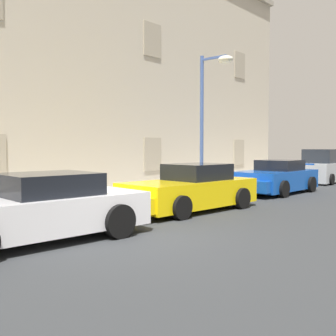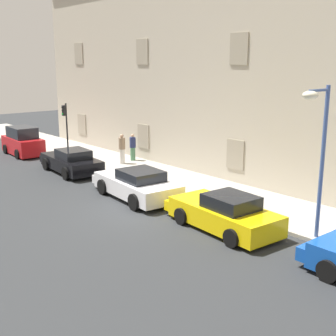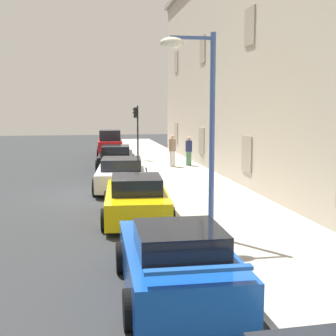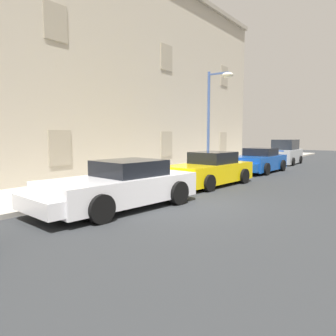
{
  "view_description": "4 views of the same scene",
  "coord_description": "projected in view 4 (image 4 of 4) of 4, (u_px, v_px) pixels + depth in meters",
  "views": [
    {
      "loc": [
        -5.82,
        -6.4,
        1.95
      ],
      "look_at": [
        2.56,
        0.93,
        1.35
      ],
      "focal_mm": 42.97,
      "sensor_mm": 36.0,
      "label": 1
    },
    {
      "loc": [
        14.21,
        -10.68,
        6.07
      ],
      "look_at": [
        -0.08,
        1.78,
        1.57
      ],
      "focal_mm": 47.28,
      "sensor_mm": 36.0,
      "label": 2
    },
    {
      "loc": [
        17.96,
        -0.39,
        3.55
      ],
      "look_at": [
        2.56,
        2.4,
        1.43
      ],
      "focal_mm": 48.65,
      "sensor_mm": 36.0,
      "label": 3
    },
    {
      "loc": [
        -8.07,
        -5.6,
        2.15
      ],
      "look_at": [
        1.44,
        1.54,
        0.9
      ],
      "focal_mm": 34.02,
      "sensor_mm": 36.0,
      "label": 4
    }
  ],
  "objects": [
    {
      "name": "street_lamp",
      "position": [
        216.0,
        102.0,
        16.3
      ],
      "size": [
        0.44,
        1.42,
        5.25
      ],
      "color": "#3F5999",
      "rests_on": "sidewalk"
    },
    {
      "name": "hatchback_distant",
      "position": [
        285.0,
        153.0,
        23.43
      ],
      "size": [
        3.67,
        1.92,
        1.8
      ],
      "color": "#B2B7BC",
      "rests_on": "ground"
    },
    {
      "name": "sportscar_yellow_flank",
      "position": [
        116.0,
        187.0,
        9.28
      ],
      "size": [
        5.24,
        2.61,
        1.39
      ],
      "color": "white",
      "rests_on": "ground"
    },
    {
      "name": "ground_plane",
      "position": [
        180.0,
        203.0,
        9.99
      ],
      "size": [
        80.0,
        80.0,
        0.0
      ],
      "primitive_type": "plane",
      "color": "#2B2D30"
    },
    {
      "name": "sportscar_white_middle",
      "position": [
        206.0,
        171.0,
        13.53
      ],
      "size": [
        4.95,
        2.38,
        1.41
      ],
      "color": "yellow",
      "rests_on": "ground"
    },
    {
      "name": "sidewalk",
      "position": [
        89.0,
        188.0,
        12.58
      ],
      "size": [
        60.0,
        3.75,
        0.14
      ],
      "primitive_type": "cube",
      "color": "#A8A399",
      "rests_on": "ground"
    },
    {
      "name": "building_facade",
      "position": [
        32.0,
        55.0,
        14.19
      ],
      "size": [
        37.58,
        4.13,
        11.38
      ],
      "color": "#BCB29E",
      "rests_on": "ground"
    },
    {
      "name": "sportscar_tail_end",
      "position": [
        257.0,
        162.0,
        18.35
      ],
      "size": [
        4.52,
        2.24,
        1.38
      ],
      "color": "#144CB2",
      "rests_on": "ground"
    }
  ]
}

